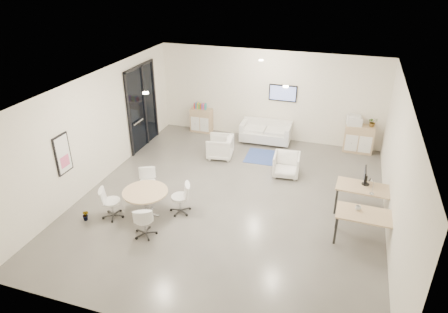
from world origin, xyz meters
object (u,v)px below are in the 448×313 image
loveseat (266,133)px  armchair_right (286,164)px  armchair_left (220,146)px  sideboard_right (359,139)px  sideboard_left (202,120)px  round_table (145,194)px  desk_rear (365,190)px  desk_front (368,217)px

loveseat → armchair_right: (1.13, -2.23, 0.03)m
armchair_right → armchair_left: bearing=161.6°
sideboard_right → armchair_right: bearing=-130.1°
sideboard_left → armchair_left: size_ratio=1.09×
armchair_right → round_table: 4.41m
sideboard_left → sideboard_right: (5.71, -0.02, 0.03)m
sideboard_left → armchair_right: sideboard_left is taller
sideboard_right → loveseat: sideboard_right is taller
armchair_left → armchair_right: armchair_left is taller
desk_rear → armchair_right: bearing=152.7°
desk_rear → sideboard_left: bearing=150.8°
armchair_left → round_table: bearing=-19.4°
sideboard_left → round_table: (0.61, -5.61, 0.17)m
sideboard_right → armchair_right: 3.16m
round_table → desk_rear: bearing=19.2°
armchair_left → armchair_right: size_ratio=1.05×
loveseat → desk_front: 5.92m
desk_rear → round_table: 5.61m
sideboard_right → round_table: (-5.10, -5.58, 0.14)m
sideboard_right → armchair_left: (-4.34, -1.86, -0.07)m
sideboard_left → desk_rear: (5.91, -3.77, 0.22)m
sideboard_right → round_table: size_ratio=0.84×
desk_rear → loveseat: bearing=136.8°
desk_front → round_table: desk_front is taller
sideboard_right → desk_front: (0.28, -4.99, 0.20)m
loveseat → armchair_right: 2.50m
loveseat → desk_rear: (3.37, -3.56, 0.31)m
desk_front → desk_rear: bearing=95.0°
sideboard_left → armchair_right: size_ratio=1.15×
armchair_right → desk_rear: 2.61m
loveseat → round_table: 5.74m
loveseat → round_table: size_ratio=1.55×
desk_rear → round_table: bearing=-157.5°
sideboard_left → armchair_right: bearing=-33.6°
armchair_left → sideboard_left: bearing=-152.1°
loveseat → desk_front: (3.45, -4.80, 0.32)m
desk_rear → desk_front: size_ratio=1.00×
armchair_right → round_table: (-3.06, -3.17, 0.22)m
loveseat → desk_front: bearing=-56.1°
armchair_left → desk_rear: armchair_left is taller
sideboard_left → desk_front: 7.82m
sideboard_right → round_table: 7.56m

